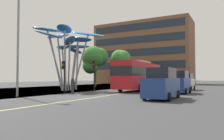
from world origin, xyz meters
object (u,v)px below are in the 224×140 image
(leaf_sculpture, at_px, (68,42))
(traffic_light_island_mid, at_px, (114,71))
(car_parked_near, at_px, (162,84))
(car_parked_far, at_px, (185,82))
(traffic_light_kerb_near, at_px, (64,70))
(car_parked_mid, at_px, (178,83))
(street_lamp, at_px, (21,31))
(traffic_light_kerb_far, at_px, (94,69))
(red_bus, at_px, (139,74))
(pedestrian, at_px, (73,85))

(leaf_sculpture, relative_size, traffic_light_island_mid, 2.60)
(car_parked_near, relative_size, car_parked_far, 1.00)
(traffic_light_kerb_near, xyz_separation_m, traffic_light_island_mid, (0.34, 10.11, 0.12))
(car_parked_mid, bearing_deg, street_lamp, -136.45)
(leaf_sculpture, height_order, car_parked_near, leaf_sculpture)
(traffic_light_kerb_near, distance_m, car_parked_far, 15.49)
(traffic_light_kerb_far, xyz_separation_m, car_parked_mid, (9.65, 0.66, -1.52))
(traffic_light_kerb_near, distance_m, traffic_light_island_mid, 10.12)
(traffic_light_kerb_near, bearing_deg, car_parked_near, -6.30)
(leaf_sculpture, relative_size, street_lamp, 1.03)
(traffic_light_island_mid, bearing_deg, leaf_sculpture, -119.72)
(red_bus, relative_size, street_lamp, 1.23)
(car_parked_mid, xyz_separation_m, pedestrian, (-9.64, -4.67, -0.22))
(car_parked_near, distance_m, car_parked_mid, 6.63)
(leaf_sculpture, distance_m, traffic_light_kerb_far, 4.96)
(red_bus, relative_size, car_parked_near, 2.36)
(traffic_light_island_mid, distance_m, car_parked_mid, 10.91)
(car_parked_far, relative_size, street_lamp, 0.52)
(traffic_light_kerb_near, relative_size, street_lamp, 0.38)
(traffic_light_island_mid, bearing_deg, pedestrian, -89.12)
(traffic_light_kerb_far, relative_size, car_parked_mid, 0.90)
(red_bus, relative_size, car_parked_far, 2.37)
(traffic_light_island_mid, xyz_separation_m, car_parked_near, (9.98, -11.25, -1.41))
(traffic_light_island_mid, height_order, car_parked_far, traffic_light_island_mid)
(car_parked_far, bearing_deg, car_parked_near, -86.96)
(leaf_sculpture, xyz_separation_m, traffic_light_island_mid, (3.37, 5.91, -3.56))
(red_bus, bearing_deg, traffic_light_island_mid, 157.49)
(traffic_light_kerb_near, relative_size, traffic_light_kerb_far, 0.91)
(traffic_light_kerb_far, xyz_separation_m, street_lamp, (-1.03, -9.50, 2.86))
(car_parked_near, bearing_deg, traffic_light_kerb_far, 148.79)
(car_parked_near, relative_size, street_lamp, 0.52)
(street_lamp, relative_size, pedestrian, 5.16)
(car_parked_near, bearing_deg, traffic_light_kerb_near, 173.70)
(red_bus, distance_m, car_parked_far, 6.18)
(traffic_light_kerb_far, relative_size, street_lamp, 0.41)
(leaf_sculpture, relative_size, pedestrian, 5.32)
(red_bus, xyz_separation_m, leaf_sculpture, (-7.91, -4.03, 4.06))
(red_bus, height_order, pedestrian, red_bus)
(traffic_light_kerb_far, bearing_deg, traffic_light_island_mid, 91.39)
(car_parked_mid, xyz_separation_m, car_parked_far, (-0.50, 6.58, -0.06))
(leaf_sculpture, bearing_deg, traffic_light_kerb_far, 10.16)
(street_lamp, bearing_deg, traffic_light_kerb_far, 83.79)
(traffic_light_kerb_near, distance_m, car_parked_mid, 11.59)
(red_bus, relative_size, pedestrian, 6.36)
(traffic_light_kerb_far, distance_m, traffic_light_island_mid, 5.28)
(red_bus, xyz_separation_m, traffic_light_kerb_near, (-4.88, -8.23, 0.38))
(traffic_light_kerb_near, distance_m, pedestrian, 1.79)
(pedestrian, bearing_deg, leaf_sculpture, 136.08)
(leaf_sculpture, height_order, pedestrian, leaf_sculpture)
(traffic_light_island_mid, relative_size, street_lamp, 0.40)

